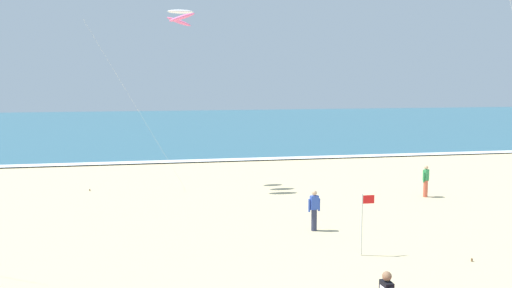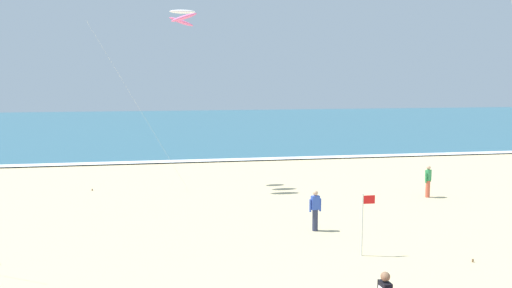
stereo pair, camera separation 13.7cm
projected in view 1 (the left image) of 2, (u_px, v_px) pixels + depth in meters
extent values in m
cube|color=#2D6075|center=(177.00, 125.00, 67.07)|extent=(160.00, 60.00, 0.08)
cube|color=white|center=(197.00, 161.00, 38.12)|extent=(160.00, 1.16, 0.01)
sphere|color=brown|center=(387.00, 276.00, 11.73)|extent=(0.21, 0.21, 0.21)
cylinder|color=brown|center=(472.00, 260.00, 17.40)|extent=(0.06, 0.06, 0.10)
ellipsoid|color=pink|center=(182.00, 17.00, 27.14)|extent=(1.35, 0.55, 0.61)
ellipsoid|color=white|center=(180.00, 12.00, 28.13)|extent=(1.36, 0.55, 0.20)
ellipsoid|color=pink|center=(179.00, 22.00, 29.23)|extent=(1.35, 0.55, 0.61)
cylinder|color=silver|center=(135.00, 105.00, 28.22)|extent=(4.88, 0.10, 8.73)
cylinder|color=brown|center=(90.00, 190.00, 28.25)|extent=(0.06, 0.06, 0.10)
cylinder|color=#D8593F|center=(425.00, 189.00, 26.81)|extent=(0.22, 0.22, 0.84)
cube|color=#339351|center=(426.00, 175.00, 26.73)|extent=(0.37, 0.33, 0.54)
sphere|color=tan|center=(426.00, 167.00, 26.68)|extent=(0.20, 0.20, 0.20)
cylinder|color=#339351|center=(428.00, 176.00, 26.88)|extent=(0.08, 0.08, 0.50)
cylinder|color=#339351|center=(424.00, 177.00, 26.59)|extent=(0.08, 0.08, 0.50)
cylinder|color=#2D334C|center=(314.00, 220.00, 20.88)|extent=(0.22, 0.22, 0.84)
cube|color=#3351B7|center=(314.00, 203.00, 20.80)|extent=(0.34, 0.22, 0.54)
sphere|color=tan|center=(314.00, 193.00, 20.75)|extent=(0.20, 0.20, 0.20)
cylinder|color=#3351B7|center=(319.00, 205.00, 20.88)|extent=(0.08, 0.08, 0.50)
cylinder|color=#3351B7|center=(309.00, 206.00, 20.74)|extent=(0.08, 0.08, 0.50)
cylinder|color=silver|center=(362.00, 225.00, 17.88)|extent=(0.05, 0.05, 2.10)
cube|color=red|center=(369.00, 199.00, 17.82)|extent=(0.40, 0.02, 0.28)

